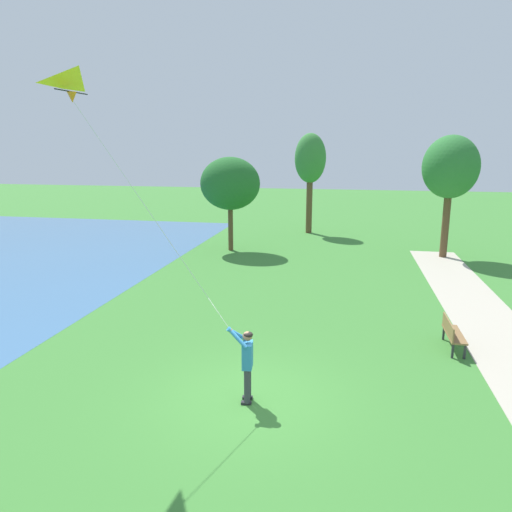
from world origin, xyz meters
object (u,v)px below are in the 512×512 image
at_px(tree_behind_path, 451,168).
at_px(tree_lakeside_near, 230,184).
at_px(person_kite_flyer, 247,360).
at_px(tree_horizon_far, 310,160).
at_px(park_bench_near_walkway, 452,332).
at_px(flying_kite, 80,87).

height_order(tree_behind_path, tree_lakeside_near, tree_behind_path).
relative_size(person_kite_flyer, tree_horizon_far, 0.27).
distance_m(person_kite_flyer, tree_horizon_far, 23.43).
xyz_separation_m(person_kite_flyer, tree_horizon_far, (-0.65, 23.09, 3.92)).
relative_size(park_bench_near_walkway, tree_lakeside_near, 0.28).
height_order(park_bench_near_walkway, tree_lakeside_near, tree_lakeside_near).
height_order(flying_kite, tree_horizon_far, flying_kite).
bearing_deg(tree_lakeside_near, flying_kite, -86.15).
xyz_separation_m(tree_behind_path, tree_lakeside_near, (-11.74, -0.52, -0.96)).
bearing_deg(park_bench_near_walkway, flying_kite, -152.58).
height_order(flying_kite, tree_behind_path, flying_kite).
bearing_deg(tree_lakeside_near, person_kite_flyer, -74.46).
bearing_deg(park_bench_near_walkway, tree_lakeside_near, 128.68).
xyz_separation_m(person_kite_flyer, tree_lakeside_near, (-4.54, 16.34, 2.77)).
height_order(tree_lakeside_near, tree_horizon_far, tree_horizon_far).
xyz_separation_m(flying_kite, park_bench_near_walkway, (8.66, 4.50, -6.48)).
relative_size(flying_kite, park_bench_near_walkway, 3.73).
bearing_deg(tree_behind_path, park_bench_near_walkway, -98.69).
distance_m(park_bench_near_walkway, tree_horizon_far, 20.37).
relative_size(person_kite_flyer, tree_lakeside_near, 0.34).
relative_size(flying_kite, tree_behind_path, 0.87).
relative_size(tree_lakeside_near, tree_horizon_far, 0.78).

